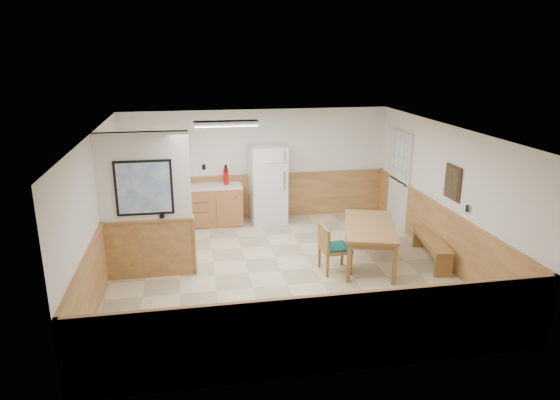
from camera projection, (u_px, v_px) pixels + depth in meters
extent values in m
plane|color=beige|center=(281.00, 270.00, 8.85)|extent=(6.00, 6.00, 0.00)
cube|color=white|center=(281.00, 130.00, 8.13)|extent=(6.00, 6.00, 0.02)
cube|color=white|center=(257.00, 165.00, 11.31)|extent=(6.00, 0.02, 2.50)
cube|color=white|center=(444.00, 194.00, 9.00)|extent=(0.02, 6.00, 2.50)
cube|color=white|center=(97.00, 213.00, 7.97)|extent=(0.02, 6.00, 2.50)
cube|color=tan|center=(258.00, 197.00, 11.51)|extent=(6.00, 0.04, 1.00)
cube|color=tan|center=(439.00, 233.00, 9.22)|extent=(0.04, 6.00, 1.00)
cube|color=tan|center=(103.00, 256.00, 8.19)|extent=(0.04, 6.00, 1.00)
cube|color=white|center=(144.00, 177.00, 8.15)|extent=(1.50, 0.15, 1.50)
cube|color=tan|center=(150.00, 249.00, 8.51)|extent=(1.50, 0.17, 1.00)
cube|color=black|center=(144.00, 188.00, 8.10)|extent=(0.92, 0.03, 0.92)
cube|color=white|center=(144.00, 188.00, 8.08)|extent=(0.84, 0.01, 0.84)
cube|color=#A06338|center=(211.00, 206.00, 11.06)|extent=(1.40, 0.60, 0.86)
cube|color=#A06338|center=(142.00, 210.00, 10.81)|extent=(0.06, 0.60, 0.86)
cube|color=#A06338|center=(177.00, 208.00, 10.93)|extent=(0.06, 0.60, 0.86)
cube|color=beige|center=(191.00, 187.00, 10.86)|extent=(2.20, 0.60, 0.04)
cube|color=beige|center=(191.00, 181.00, 11.12)|extent=(2.20, 0.02, 0.10)
cube|color=silver|center=(399.00, 180.00, 10.85)|extent=(0.05, 1.02, 2.15)
cube|color=silver|center=(399.00, 180.00, 10.85)|extent=(0.04, 0.90, 2.05)
cube|color=silver|center=(399.00, 157.00, 10.70)|extent=(0.02, 0.76, 0.80)
cube|color=silver|center=(162.00, 155.00, 10.85)|extent=(0.80, 0.03, 1.00)
cube|color=white|center=(162.00, 156.00, 10.83)|extent=(0.70, 0.01, 0.90)
cube|color=#382516|center=(453.00, 182.00, 8.63)|extent=(0.03, 0.50, 0.60)
cube|color=black|center=(452.00, 182.00, 8.63)|extent=(0.01, 0.42, 0.52)
cube|color=silver|center=(226.00, 123.00, 9.23)|extent=(1.20, 0.30, 0.08)
cube|color=white|center=(226.00, 126.00, 9.24)|extent=(1.15, 0.25, 0.01)
cube|color=silver|center=(268.00, 184.00, 11.10)|extent=(0.81, 0.74, 1.75)
cube|color=silver|center=(284.00, 155.00, 10.61)|extent=(0.03, 0.02, 0.23)
cube|color=silver|center=(284.00, 180.00, 10.77)|extent=(0.03, 0.02, 0.41)
cube|color=brown|center=(370.00, 226.00, 8.92)|extent=(1.34, 1.91, 0.05)
cube|color=brown|center=(370.00, 230.00, 8.94)|extent=(1.21, 1.79, 0.10)
cube|color=brown|center=(349.00, 263.00, 8.30)|extent=(0.09, 0.09, 0.70)
cube|color=brown|center=(347.00, 230.00, 9.84)|extent=(0.09, 0.09, 0.70)
cube|color=brown|center=(395.00, 265.00, 8.22)|extent=(0.09, 0.09, 0.70)
cube|color=brown|center=(386.00, 231.00, 9.76)|extent=(0.09, 0.09, 0.70)
cube|color=brown|center=(432.00, 239.00, 9.12)|extent=(0.57, 1.51, 0.05)
cube|color=brown|center=(450.00, 266.00, 8.54)|extent=(0.31, 0.11, 0.40)
cube|color=brown|center=(415.00, 238.00, 9.84)|extent=(0.31, 0.11, 0.40)
cube|color=brown|center=(335.00, 249.00, 8.70)|extent=(0.52, 0.52, 0.06)
cube|color=#0E483B|center=(335.00, 246.00, 8.69)|extent=(0.48, 0.48, 0.03)
cube|color=brown|center=(324.00, 238.00, 8.58)|extent=(0.08, 0.49, 0.40)
cube|color=#0E483B|center=(312.00, 239.00, 8.53)|extent=(0.05, 0.43, 0.34)
cube|color=brown|center=(327.00, 267.00, 8.52)|extent=(0.04, 0.04, 0.39)
cube|color=brown|center=(319.00, 257.00, 8.91)|extent=(0.04, 0.04, 0.39)
cube|color=brown|center=(351.00, 264.00, 8.62)|extent=(0.04, 0.04, 0.39)
cube|color=brown|center=(342.00, 255.00, 9.01)|extent=(0.04, 0.04, 0.39)
cylinder|color=#B3090F|center=(226.00, 176.00, 10.97)|extent=(0.12, 0.12, 0.36)
cylinder|color=black|center=(226.00, 167.00, 10.91)|extent=(0.06, 0.06, 0.08)
cylinder|color=#17832D|center=(152.00, 184.00, 10.65)|extent=(0.09, 0.09, 0.22)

